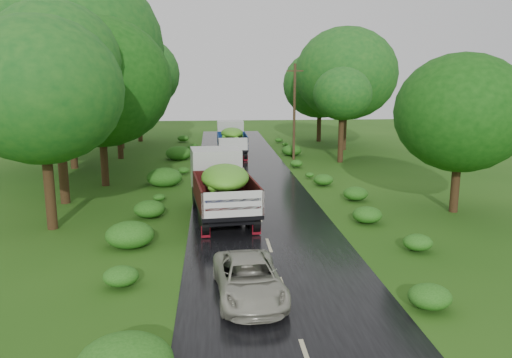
{
  "coord_description": "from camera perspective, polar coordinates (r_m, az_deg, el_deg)",
  "views": [
    {
      "loc": [
        -2.13,
        -14.62,
        6.59
      ],
      "look_at": [
        -0.1,
        8.77,
        1.7
      ],
      "focal_mm": 35.0,
      "sensor_mm": 36.0,
      "label": 1
    }
  ],
  "objects": [
    {
      "name": "trees_right",
      "position": [
        41.55,
        10.83,
        10.45
      ],
      "size": [
        5.53,
        30.59,
        8.64
      ],
      "color": "black",
      "rests_on": "ground"
    },
    {
      "name": "shrubs",
      "position": [
        29.37,
        -0.69,
        -0.5
      ],
      "size": [
        11.9,
        44.0,
        0.7
      ],
      "color": "#1E5915",
      "rests_on": "ground"
    },
    {
      "name": "ground",
      "position": [
        16.18,
        3.11,
        -12.3
      ],
      "size": [
        120.0,
        120.0,
        0.0
      ],
      "primitive_type": "plane",
      "color": "#1D480F",
      "rests_on": "ground"
    },
    {
      "name": "road_lines",
      "position": [
        21.74,
        0.9,
        -5.82
      ],
      "size": [
        0.12,
        69.6,
        0.0
      ],
      "color": "#BFB78C",
      "rests_on": "road"
    },
    {
      "name": "car",
      "position": [
        15.26,
        -0.82,
        -11.35
      ],
      "size": [
        2.21,
        4.3,
        1.16
      ],
      "primitive_type": "imported",
      "rotation": [
        0.0,
        0.0,
        0.07
      ],
      "color": "#A7A694",
      "rests_on": "road"
    },
    {
      "name": "road",
      "position": [
        20.8,
        1.18,
        -6.68
      ],
      "size": [
        6.5,
        80.0,
        0.02
      ],
      "primitive_type": "cube",
      "color": "black",
      "rests_on": "ground"
    },
    {
      "name": "utility_pole",
      "position": [
        39.44,
        4.4,
        7.76
      ],
      "size": [
        1.29,
        0.42,
        7.48
      ],
      "rotation": [
        0.0,
        0.0,
        -0.26
      ],
      "color": "#382616",
      "rests_on": "ground"
    },
    {
      "name": "truck_near",
      "position": [
        23.51,
        -4.02,
        -0.34
      ],
      "size": [
        3.21,
        7.24,
        2.95
      ],
      "rotation": [
        0.0,
        0.0,
        0.11
      ],
      "color": "black",
      "rests_on": "ground"
    },
    {
      "name": "truck_far",
      "position": [
        41.64,
        -2.84,
        4.79
      ],
      "size": [
        2.35,
        6.5,
        2.73
      ],
      "rotation": [
        0.0,
        0.0,
        0.01
      ],
      "color": "black",
      "rests_on": "ground"
    },
    {
      "name": "trees_left",
      "position": [
        37.72,
        -17.88,
        11.81
      ],
      "size": [
        8.08,
        33.52,
        10.7
      ],
      "color": "black",
      "rests_on": "ground"
    }
  ]
}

